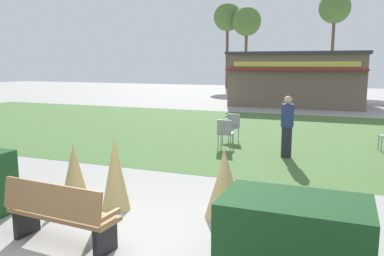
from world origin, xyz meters
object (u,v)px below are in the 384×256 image
Objects in this scene: person_strolling at (287,126)px; tree_center_bg at (228,18)px; cafe_chair_west at (225,131)px; tree_right_bg at (247,22)px; food_kiosk at (299,79)px; cafe_chair_center at (232,125)px; park_bench at (60,213)px; parked_car_west_slot at (274,87)px; tree_left_bg at (335,9)px.

person_strolling is 31.24m from tree_center_bg.
cafe_chair_west is 0.11× the size of tree_right_bg.
food_kiosk is at bearing -64.12° from tree_right_bg.
park_bench is at bearing -91.18° from cafe_chair_center.
person_strolling reaches higher than cafe_chair_west.
parked_car_west_slot reaches higher than cafe_chair_center.
tree_left_bg is at bearing 86.38° from park_bench.
cafe_chair_west is (0.31, 7.11, 0.05)m from park_bench.
tree_right_bg reaches higher than person_strolling.
person_strolling reaches higher than park_bench.
park_bench is 0.41× the size of parked_car_west_slot.
food_kiosk is 14.90m from tree_left_bg.
tree_left_bg is (1.89, 27.65, 6.81)m from cafe_chair_west.
tree_center_bg is at bearing 121.33° from food_kiosk.
food_kiosk is 0.93× the size of tree_center_bg.
food_kiosk is 4.69× the size of person_strolling.
tree_left_bg reaches higher than tree_center_bg.
person_strolling is (2.20, 6.63, 0.38)m from park_bench.
food_kiosk is 16.03m from tree_right_bg.
park_bench is 35.81m from tree_right_bg.
park_bench is at bearing -92.49° from cafe_chair_west.
tree_left_bg reaches higher than parked_car_west_slot.
cafe_chair_west is 28.54m from tree_left_bg.
park_bench is 35.50m from tree_left_bg.
tree_right_bg is (-6.67, 13.75, 4.86)m from food_kiosk.
person_strolling is at bearing -70.64° from tree_center_bg.
person_strolling is 0.40× the size of parked_car_west_slot.
park_bench is 0.22× the size of food_kiosk.
park_bench is at bearing -93.62° from tree_left_bg.
cafe_chair_center is 0.11× the size of tree_right_bg.
cafe_chair_center is at bearing 72.04° from person_strolling.
cafe_chair_center is 2.70m from person_strolling.
person_strolling is at bearing 71.66° from park_bench.
parked_car_west_slot is at bearing -48.95° from tree_center_bg.
cafe_chair_west is 29.00m from tree_right_bg.
park_bench is 1.95× the size of cafe_chair_west.
person_strolling is 0.20× the size of tree_center_bg.
tree_right_bg is 2.31m from tree_center_bg.
tree_center_bg reaches higher than park_bench.
tree_center_bg is at bearing 106.22° from cafe_chair_west.
person_strolling is 29.84m from tree_right_bg.
food_kiosk is at bearing 87.81° from cafe_chair_west.
cafe_chair_center is 0.21× the size of parked_car_west_slot.
parked_car_west_slot is (-4.08, 21.92, -0.22)m from person_strolling.
food_kiosk is at bearing -69.99° from parked_car_west_slot.
person_strolling is 0.19× the size of tree_left_bg.
tree_left_bg is at bearing 22.82° from person_strolling.
tree_left_bg reaches higher than tree_right_bg.
park_bench is 7.12m from cafe_chair_west.
cafe_chair_center is 27.32m from tree_left_bg.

